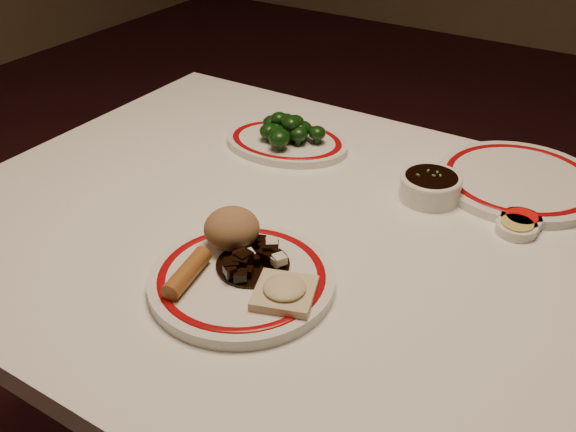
# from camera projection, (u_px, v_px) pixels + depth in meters

# --- Properties ---
(dining_table) EXTENTS (1.20, 0.90, 0.75)m
(dining_table) POSITION_uv_depth(u_px,v_px,m) (308.00, 275.00, 1.06)
(dining_table) COLOR white
(dining_table) RESTS_ON ground
(main_plate) EXTENTS (0.27, 0.27, 0.02)m
(main_plate) POSITION_uv_depth(u_px,v_px,m) (242.00, 280.00, 0.89)
(main_plate) COLOR white
(main_plate) RESTS_ON dining_table
(rice_mound) EXTENTS (0.08, 0.08, 0.06)m
(rice_mound) POSITION_uv_depth(u_px,v_px,m) (232.00, 228.00, 0.93)
(rice_mound) COLOR #986B47
(rice_mound) RESTS_ON main_plate
(spring_roll) EXTENTS (0.04, 0.10, 0.03)m
(spring_roll) POSITION_uv_depth(u_px,v_px,m) (187.00, 273.00, 0.87)
(spring_roll) COLOR #9E5E26
(spring_roll) RESTS_ON main_plate
(fried_wonton) EXTENTS (0.10, 0.10, 0.02)m
(fried_wonton) POSITION_uv_depth(u_px,v_px,m) (285.00, 291.00, 0.84)
(fried_wonton) COLOR beige
(fried_wonton) RESTS_ON main_plate
(stirfry_heap) EXTENTS (0.10, 0.11, 0.03)m
(stirfry_heap) POSITION_uv_depth(u_px,v_px,m) (252.00, 261.00, 0.90)
(stirfry_heap) COLOR black
(stirfry_heap) RESTS_ON main_plate
(broccoli_plate) EXTENTS (0.27, 0.24, 0.02)m
(broccoli_plate) POSITION_uv_depth(u_px,v_px,m) (287.00, 142.00, 1.25)
(broccoli_plate) COLOR white
(broccoli_plate) RESTS_ON dining_table
(broccoli_pile) EXTENTS (0.13, 0.11, 0.05)m
(broccoli_pile) POSITION_uv_depth(u_px,v_px,m) (288.00, 129.00, 1.23)
(broccoli_pile) COLOR #23471C
(broccoli_pile) RESTS_ON broccoli_plate
(soy_bowl) EXTENTS (0.10, 0.10, 0.04)m
(soy_bowl) POSITION_uv_depth(u_px,v_px,m) (430.00, 187.00, 1.08)
(soy_bowl) COLOR white
(soy_bowl) RESTS_ON dining_table
(sweet_sour_dish) EXTENTS (0.06, 0.06, 0.02)m
(sweet_sour_dish) POSITION_uv_depth(u_px,v_px,m) (521.00, 221.00, 1.02)
(sweet_sour_dish) COLOR white
(sweet_sour_dish) RESTS_ON dining_table
(mustard_dish) EXTENTS (0.06, 0.06, 0.02)m
(mustard_dish) POSITION_uv_depth(u_px,v_px,m) (516.00, 228.00, 1.00)
(mustard_dish) COLOR white
(mustard_dish) RESTS_ON dining_table
(far_plate) EXTENTS (0.33, 0.33, 0.02)m
(far_plate) POSITION_uv_depth(u_px,v_px,m) (519.00, 180.00, 1.12)
(far_plate) COLOR white
(far_plate) RESTS_ON dining_table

